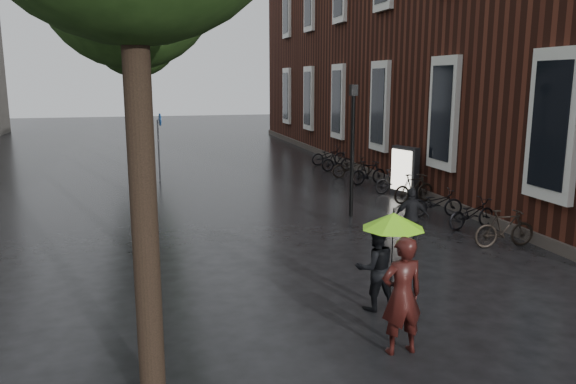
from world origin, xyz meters
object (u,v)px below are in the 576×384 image
object	(u,v)px
pedestrian_walking	(411,218)
lamp_post	(353,138)
ad_lightbox	(405,171)
person_burgundy	(402,295)
parked_bicycles	(386,180)
person_black	(375,268)

from	to	relation	value
pedestrian_walking	lamp_post	distance (m)	3.74
lamp_post	ad_lightbox	bearing A→B (deg)	38.80
person_burgundy	parked_bicycles	bearing A→B (deg)	-115.93
pedestrian_walking	parked_bicycles	xyz separation A→B (m)	(2.31, 6.53, -0.29)
person_burgundy	lamp_post	distance (m)	8.76
person_black	person_burgundy	bearing A→B (deg)	79.72
person_burgundy	person_black	size ratio (longest dim) A/B	1.18
pedestrian_walking	lamp_post	size ratio (longest dim) A/B	0.38
person_burgundy	lamp_post	size ratio (longest dim) A/B	0.46
parked_bicycles	pedestrian_walking	bearing A→B (deg)	-109.47
person_black	parked_bicycles	world-z (taller)	person_black
person_burgundy	pedestrian_walking	bearing A→B (deg)	-120.83
parked_bicycles	ad_lightbox	world-z (taller)	ad_lightbox
parked_bicycles	person_burgundy	bearing A→B (deg)	-113.44
pedestrian_walking	person_black	bearing A→B (deg)	69.14
person_black	lamp_post	xyz separation A→B (m)	(2.10, 6.67, 1.61)
parked_bicycles	ad_lightbox	size ratio (longest dim) A/B	8.27
lamp_post	pedestrian_walking	bearing A→B (deg)	-85.24
person_burgundy	lamp_post	xyz separation A→B (m)	(2.39, 8.30, 1.47)
ad_lightbox	person_black	bearing A→B (deg)	-136.00
person_burgundy	lamp_post	bearing A→B (deg)	-108.53
pedestrian_walking	parked_bicycles	size ratio (longest dim) A/B	0.10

